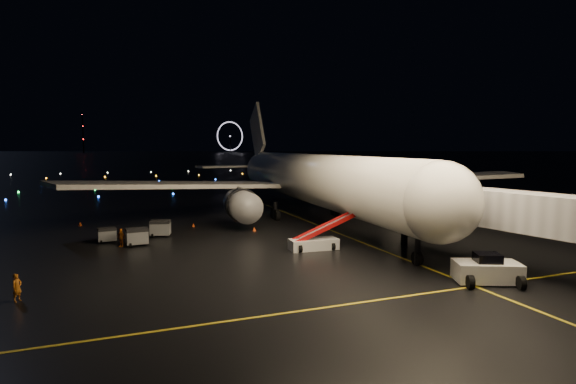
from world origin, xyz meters
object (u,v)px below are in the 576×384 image
object	(u,v)px
crew_a	(17,288)
belt_loader	(314,232)
baggage_cart_2	(107,235)
airliner	(303,151)
pushback_tug	(487,268)
baggage_cart_0	(160,228)
baggage_cart_1	(137,237)
crew_c	(121,238)

from	to	relation	value
crew_a	belt_loader	bearing A→B (deg)	-36.70
crew_a	baggage_cart_2	distance (m)	18.29
airliner	pushback_tug	world-z (taller)	airliner
pushback_tug	crew_a	bearing A→B (deg)	-169.72
baggage_cart_2	baggage_cart_0	bearing A→B (deg)	5.47
baggage_cart_2	belt_loader	bearing A→B (deg)	-36.40
baggage_cart_1	baggage_cart_2	xyz separation A→B (m)	(-2.89, 2.79, -0.13)
crew_a	baggage_cart_1	world-z (taller)	crew_a
baggage_cart_0	baggage_cart_2	bearing A→B (deg)	-152.92
baggage_cart_0	baggage_cart_2	world-z (taller)	baggage_cart_0
belt_loader	baggage_cart_2	world-z (taller)	belt_loader
airliner	crew_c	world-z (taller)	airliner
crew_a	baggage_cart_0	world-z (taller)	crew_a
crew_a	baggage_cart_1	distance (m)	16.79
crew_c	baggage_cart_2	bearing A→B (deg)	165.01
belt_loader	baggage_cart_1	xyz separation A→B (m)	(-16.12, 8.06, -0.80)
baggage_cart_1	baggage_cart_2	world-z (taller)	baggage_cart_1
belt_loader	baggage_cart_0	distance (m)	18.07
airliner	belt_loader	xyz separation A→B (m)	(-7.27, -20.18, -7.68)
belt_loader	crew_a	size ratio (longest dim) A/B	3.75
airliner	pushback_tug	size ratio (longest dim) A/B	14.32
baggage_cart_1	pushback_tug	bearing A→B (deg)	-49.25
airliner	baggage_cart_0	xyz separation A→B (m)	(-20.72, -8.13, -8.46)
baggage_cart_1	airliner	bearing A→B (deg)	21.55
crew_c	baggage_cart_2	xyz separation A→B (m)	(-1.36, 2.86, -0.17)
airliner	pushback_tug	xyz separation A→B (m)	(0.36, -34.58, -8.27)
airliner	crew_a	size ratio (longest dim) A/B	35.69
belt_loader	baggage_cart_2	xyz separation A→B (m)	(-19.01, 10.85, -0.93)
baggage_cart_0	baggage_cart_1	world-z (taller)	baggage_cart_0
belt_loader	crew_a	world-z (taller)	belt_loader
airliner	crew_c	xyz separation A→B (m)	(-24.91, -12.19, -8.44)
belt_loader	baggage_cart_0	size ratio (longest dim) A/B	3.26
baggage_cart_1	baggage_cart_2	size ratio (longest dim) A/B	1.17
pushback_tug	belt_loader	size ratio (longest dim) A/B	0.66
crew_c	baggage_cart_0	size ratio (longest dim) A/B	0.87
crew_a	baggage_cart_1	bearing A→B (deg)	9.31
baggage_cart_0	pushback_tug	bearing A→B (deg)	-36.51
pushback_tug	baggage_cart_0	bearing A→B (deg)	152.45
airliner	baggage_cart_2	bearing A→B (deg)	-157.68
belt_loader	crew_a	distance (m)	25.04
airliner	baggage_cart_1	size ratio (longest dim) A/B	31.69
airliner	pushback_tug	distance (m)	35.55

